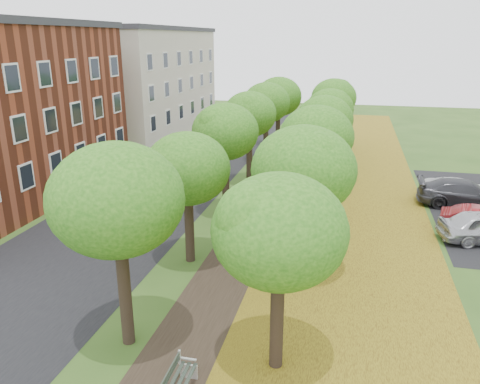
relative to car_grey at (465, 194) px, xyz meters
The scene contains 9 objects.
ground 19.74m from the car_grey, 123.90° to the right, with size 120.00×120.00×0.00m, color #2D4C19.
street_asphalt 18.57m from the car_grey, behind, with size 8.00×70.00×0.01m, color black.
footpath 11.11m from the car_grey, behind, with size 3.20×70.00×0.01m, color black.
leaf_verge 6.20m from the car_grey, 167.15° to the right, with size 7.50×70.00×0.01m, color olive.
tree_row_west 13.77m from the car_grey, behind, with size 3.79×33.79×6.10m.
tree_row_east 9.28m from the car_grey, behind, with size 3.79×33.79×6.10m.
building_cream 32.87m from the car_grey, 149.29° to the left, with size 10.30×20.30×10.40m.
car_grey is the anchor object (origin of this frame).
car_white 1.14m from the car_grey, 90.00° to the left, with size 2.11×4.58×1.27m, color silver.
Camera 1 is at (4.31, -11.65, 9.35)m, focal length 35.00 mm.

